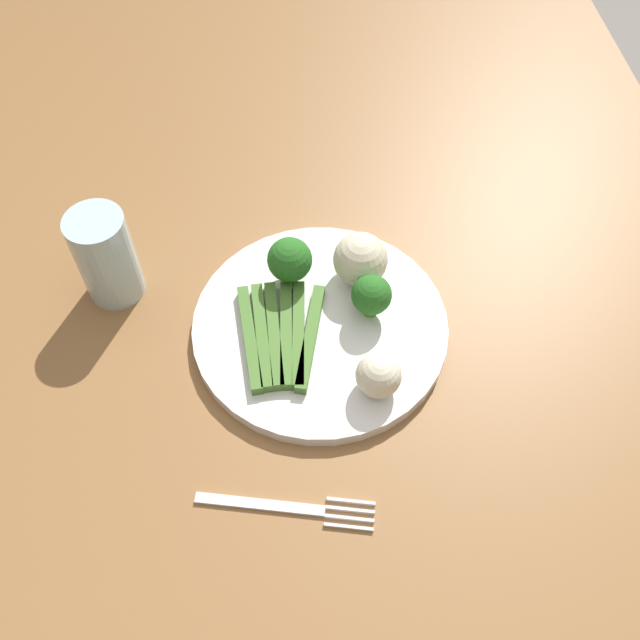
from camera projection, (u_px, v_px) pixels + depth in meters
name	position (u px, v px, depth m)	size (l,w,h in m)	color
ground_plane	(327.00, 538.00, 1.38)	(6.00, 6.00, 0.02)	gray
dining_table	(331.00, 364.00, 0.85)	(1.39, 0.95, 0.73)	olive
plate	(320.00, 327.00, 0.76)	(0.27, 0.27, 0.01)	white
asparagus_bundle	(280.00, 336.00, 0.73)	(0.13, 0.09, 0.01)	#47752D
broccoli_front	(372.00, 295.00, 0.73)	(0.04, 0.04, 0.05)	#568E33
broccoli_near_center	(290.00, 260.00, 0.76)	(0.05, 0.05, 0.06)	#568E33
cauliflower_front_left	(379.00, 375.00, 0.69)	(0.05, 0.05, 0.05)	silver
cauliflower_back	(360.00, 259.00, 0.76)	(0.06, 0.06, 0.06)	beige
fork	(288.00, 507.00, 0.65)	(0.05, 0.17, 0.00)	silver
water_glass	(106.00, 257.00, 0.75)	(0.06, 0.06, 0.11)	silver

